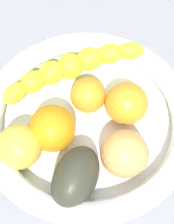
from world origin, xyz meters
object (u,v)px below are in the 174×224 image
(banana_draped_left, at_px, (72,67))
(orange_mid_right, at_px, (126,102))
(orange_mid_left, at_px, (88,95))
(apple_yellow, at_px, (19,147))
(orange_front, at_px, (52,128))
(fruit_bowl, at_px, (87,119))
(avocado_dark, at_px, (76,177))
(peach_blush, at_px, (124,153))

(banana_draped_left, height_order, orange_mid_right, orange_mid_right)
(orange_mid_left, relative_size, apple_yellow, 0.86)
(orange_mid_right, bearing_deg, orange_front, -170.02)
(orange_mid_right, bearing_deg, apple_yellow, -167.29)
(fruit_bowl, distance_m, avocado_dark, 0.10)
(peach_blush, bearing_deg, orange_front, 146.09)
(banana_draped_left, xyz_separation_m, peach_blush, (0.04, -0.16, 0.01))
(orange_front, relative_size, orange_mid_right, 1.05)
(fruit_bowl, xyz_separation_m, peach_blush, (0.03, -0.08, 0.02))
(orange_mid_right, height_order, peach_blush, peach_blush)
(apple_yellow, bearing_deg, banana_draped_left, 50.71)
(fruit_bowl, distance_m, banana_draped_left, 0.09)
(orange_mid_left, bearing_deg, peach_blush, -76.38)
(orange_front, relative_size, avocado_dark, 0.76)
(fruit_bowl, relative_size, orange_mid_right, 5.03)
(peach_blush, xyz_separation_m, avocado_dark, (-0.07, -0.02, -0.00))
(orange_mid_right, height_order, apple_yellow, same)
(fruit_bowl, distance_m, orange_mid_right, 0.06)
(orange_mid_left, bearing_deg, apple_yellow, -150.50)
(banana_draped_left, distance_m, avocado_dark, 0.18)
(orange_mid_left, height_order, orange_mid_right, orange_mid_right)
(fruit_bowl, distance_m, peach_blush, 0.09)
(orange_mid_left, distance_m, peach_blush, 0.11)
(apple_yellow, bearing_deg, avocado_dark, -41.38)
(fruit_bowl, height_order, peach_blush, peach_blush)
(fruit_bowl, relative_size, banana_draped_left, 1.34)
(fruit_bowl, xyz_separation_m, orange_mid_left, (0.01, 0.03, 0.02))
(avocado_dark, bearing_deg, apple_yellow, 138.62)
(avocado_dark, bearing_deg, banana_draped_left, 79.85)
(peach_blush, height_order, avocado_dark, peach_blush)
(banana_draped_left, xyz_separation_m, orange_mid_right, (0.06, -0.08, 0.01))
(orange_front, relative_size, apple_yellow, 1.06)
(fruit_bowl, bearing_deg, orange_front, -162.94)
(fruit_bowl, height_order, banana_draped_left, banana_draped_left)
(orange_mid_left, bearing_deg, avocado_dark, -110.38)
(orange_mid_right, height_order, avocado_dark, orange_mid_right)
(orange_front, bearing_deg, banana_draped_left, 64.48)
(fruit_bowl, height_order, apple_yellow, apple_yellow)
(fruit_bowl, height_order, avocado_dark, avocado_dark)
(orange_mid_left, distance_m, avocado_dark, 0.13)
(orange_mid_right, xyz_separation_m, apple_yellow, (-0.16, -0.04, -0.00))
(apple_yellow, bearing_deg, fruit_bowl, 17.90)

